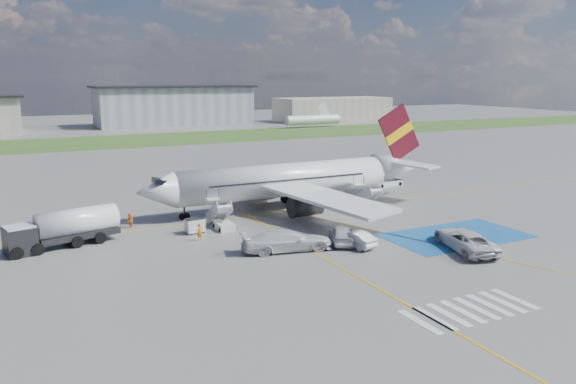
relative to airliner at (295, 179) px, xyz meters
name	(u,v)px	position (x,y,z in m)	size (l,w,h in m)	color
ground	(347,238)	(-1.51, -14.00, -3.39)	(400.00, 400.00, 0.00)	#60605E
grass_strip	(138,140)	(-1.51, 81.00, -3.39)	(400.00, 30.00, 0.01)	#2D4C1E
taxiway_line_main	(291,212)	(-1.51, -2.00, -3.39)	(120.00, 0.20, 0.01)	gold
taxiway_line_cross	(362,279)	(-6.51, -24.00, -3.39)	(0.20, 60.00, 0.01)	gold
taxiway_line_diag	(291,212)	(-1.51, -2.00, -3.39)	(0.20, 60.00, 0.01)	gold
staging_box	(456,236)	(8.49, -18.00, -3.39)	(14.00, 8.00, 0.01)	#17518F
crosswalk	(470,310)	(-3.31, -32.00, -3.39)	(9.00, 4.00, 0.01)	silver
terminal_centre	(174,106)	(18.49, 121.00, 2.61)	(48.00, 18.00, 12.00)	gray
terminal_east	(333,109)	(73.49, 114.00, 0.61)	(40.00, 16.00, 8.00)	#A29A8B
airliner	(295,179)	(0.00, 0.00, 0.00)	(36.81, 32.95, 11.92)	silver
airstairs_fwd	(223,223)	(-11.01, -5.30, -2.77)	(1.90, 5.20, 3.60)	silver
airstairs_aft	(373,205)	(7.49, -5.30, -2.77)	(1.90, 5.20, 3.60)	silver
fuel_tanker	(64,231)	(-26.09, -4.58, -1.98)	(10.18, 4.83, 3.37)	black
gpu_cart	(195,226)	(-14.08, -5.62, -2.71)	(1.96, 1.40, 1.52)	silver
belt_loader	(388,184)	(17.86, 5.81, -3.03)	(4.95, 2.15, 1.45)	silver
car_silver_a	(341,234)	(-2.89, -15.10, -2.55)	(2.00, 4.97, 1.69)	silver
car_silver_b	(354,239)	(-2.37, -16.44, -2.65)	(1.57, 4.50, 1.48)	silver
van_white_a	(465,236)	(6.09, -21.64, -2.19)	(2.95, 6.39, 2.40)	silver
van_white_b	(287,238)	(-8.40, -14.89, -2.18)	(2.51, 6.17, 2.42)	silver
crew_fwd	(200,232)	(-14.42, -8.27, -2.58)	(0.59, 0.39, 1.62)	orange
crew_nose	(130,221)	(-19.46, -0.76, -2.62)	(0.75, 0.59, 1.55)	orange
crew_aft	(376,210)	(5.60, -8.58, -2.47)	(1.09, 0.45, 1.85)	#FF650D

